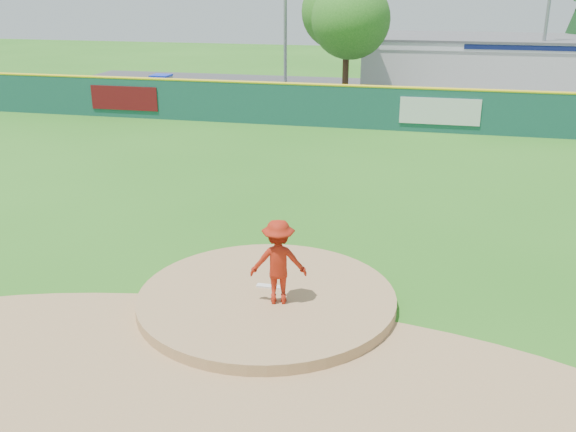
% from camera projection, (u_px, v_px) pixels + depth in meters
% --- Properties ---
extents(ground, '(120.00, 120.00, 0.00)m').
position_uv_depth(ground, '(267.00, 304.00, 13.76)').
color(ground, '#286B19').
rests_on(ground, ground).
extents(pitchers_mound, '(5.50, 5.50, 0.50)m').
position_uv_depth(pitchers_mound, '(267.00, 304.00, 13.76)').
color(pitchers_mound, '#9E774C').
rests_on(pitchers_mound, ground).
extents(pitching_rubber, '(0.60, 0.15, 0.04)m').
position_uv_depth(pitching_rubber, '(270.00, 286.00, 13.94)').
color(pitching_rubber, white).
rests_on(pitching_rubber, pitchers_mound).
extents(infield_dirt_arc, '(15.40, 15.40, 0.01)m').
position_uv_depth(infield_dirt_arc, '(222.00, 383.00, 11.01)').
color(infield_dirt_arc, '#9E774C').
rests_on(infield_dirt_arc, ground).
extents(parking_lot, '(44.00, 16.00, 0.02)m').
position_uv_depth(parking_lot, '(382.00, 98.00, 38.46)').
color(parking_lot, '#38383A').
rests_on(parking_lot, ground).
extents(pitcher, '(1.28, 0.92, 1.80)m').
position_uv_depth(pitcher, '(278.00, 262.00, 13.03)').
color(pitcher, '#9D1D0D').
rests_on(pitcher, pitchers_mound).
extents(van, '(5.43, 3.18, 1.42)m').
position_uv_depth(van, '(430.00, 104.00, 32.27)').
color(van, silver).
rests_on(van, parking_lot).
extents(pool_building_grp, '(15.20, 8.20, 3.31)m').
position_uv_depth(pool_building_grp, '(485.00, 63.00, 41.19)').
color(pool_building_grp, silver).
rests_on(pool_building_grp, ground).
extents(fence_banners, '(19.22, 0.04, 1.20)m').
position_uv_depth(fence_banners, '(273.00, 104.00, 30.76)').
color(fence_banners, '#5C0D10').
rests_on(fence_banners, ground).
extents(playground_slide, '(1.04, 2.92, 1.61)m').
position_uv_depth(playground_slide, '(161.00, 89.00, 36.44)').
color(playground_slide, '#1832D0').
rests_on(playground_slide, ground).
extents(outfield_fence, '(40.00, 0.14, 2.07)m').
position_uv_depth(outfield_fence, '(366.00, 106.00, 29.86)').
color(outfield_fence, '#16483F').
rests_on(outfield_fence, ground).
extents(deciduous_tree, '(5.60, 5.60, 7.36)m').
position_uv_depth(deciduous_tree, '(347.00, 20.00, 35.51)').
color(deciduous_tree, '#382314').
rests_on(deciduous_tree, ground).
extents(light_pole_right, '(1.75, 0.25, 10.00)m').
position_uv_depth(light_pole_right, '(549.00, 1.00, 36.48)').
color(light_pole_right, gray).
rests_on(light_pole_right, ground).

